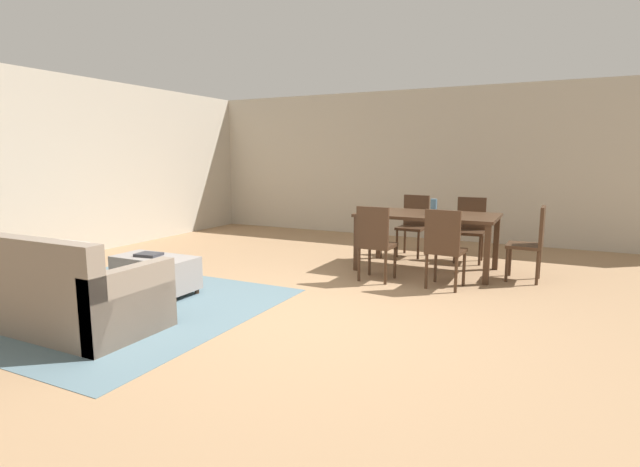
{
  "coord_description": "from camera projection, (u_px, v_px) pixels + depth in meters",
  "views": [
    {
      "loc": [
        2.17,
        -3.9,
        1.51
      ],
      "look_at": [
        -0.34,
        1.15,
        0.61
      ],
      "focal_mm": 27.29,
      "sensor_mm": 36.0,
      "label": 1
    }
  ],
  "objects": [
    {
      "name": "couch",
      "position": [
        48.0,
        293.0,
        4.39
      ],
      "size": [
        2.12,
        0.88,
        0.86
      ],
      "color": "gray",
      "rests_on": "ground_plane"
    },
    {
      "name": "dining_chair_head_east",
      "position": [
        532.0,
        239.0,
        5.86
      ],
      "size": [
        0.41,
        0.41,
        0.92
      ],
      "color": "#422B1C",
      "rests_on": "ground_plane"
    },
    {
      "name": "vase_centerpiece",
      "position": [
        434.0,
        207.0,
        6.33
      ],
      "size": [
        0.08,
        0.08,
        0.2
      ],
      "primitive_type": "cylinder",
      "color": "slate",
      "rests_on": "dining_table"
    },
    {
      "name": "dining_chair_near_left",
      "position": [
        375.0,
        239.0,
        5.85
      ],
      "size": [
        0.41,
        0.41,
        0.92
      ],
      "color": "#422B1C",
      "rests_on": "ground_plane"
    },
    {
      "name": "wall_back",
      "position": [
        431.0,
        165.0,
        8.85
      ],
      "size": [
        9.0,
        0.12,
        2.7
      ],
      "primitive_type": "cube",
      "color": "#BCB2A0",
      "rests_on": "ground_plane"
    },
    {
      "name": "dining_table",
      "position": [
        428.0,
        220.0,
        6.42
      ],
      "size": [
        1.77,
        0.99,
        0.76
      ],
      "color": "#422B1C",
      "rests_on": "ground_plane"
    },
    {
      "name": "book_on_ottoman",
      "position": [
        149.0,
        255.0,
        5.38
      ],
      "size": [
        0.29,
        0.23,
        0.03
      ],
      "primitive_type": "cube",
      "rotation": [
        0.0,
        0.0,
        0.14
      ],
      "color": "#333338",
      "rests_on": "ottoman_table"
    },
    {
      "name": "dining_chair_far_right",
      "position": [
        470.0,
        225.0,
        7.0
      ],
      "size": [
        0.42,
        0.42,
        0.92
      ],
      "color": "#422B1C",
      "rests_on": "ground_plane"
    },
    {
      "name": "wall_left",
      "position": [
        35.0,
        167.0,
        6.84
      ],
      "size": [
        0.12,
        11.0,
        2.7
      ],
      "primitive_type": "cube",
      "color": "#BCB2A0",
      "rests_on": "ground_plane"
    },
    {
      "name": "ground_plane",
      "position": [
        298.0,
        316.0,
        4.64
      ],
      "size": [
        10.8,
        10.8,
        0.0
      ],
      "primitive_type": "plane",
      "color": "#9E7A56"
    },
    {
      "name": "dining_chair_near_right",
      "position": [
        444.0,
        244.0,
        5.51
      ],
      "size": [
        0.43,
        0.43,
        0.92
      ],
      "color": "#422B1C",
      "rests_on": "ground_plane"
    },
    {
      "name": "dining_chair_far_left",
      "position": [
        414.0,
        222.0,
        7.4
      ],
      "size": [
        0.43,
        0.43,
        0.92
      ],
      "color": "#422B1C",
      "rests_on": "ground_plane"
    },
    {
      "name": "area_rug",
      "position": [
        111.0,
        306.0,
        4.95
      ],
      "size": [
        3.0,
        2.8,
        0.01
      ],
      "primitive_type": "cube",
      "color": "slate",
      "rests_on": "ground_plane"
    },
    {
      "name": "ottoman_table",
      "position": [
        156.0,
        272.0,
        5.38
      ],
      "size": [
        0.94,
        0.45,
        0.42
      ],
      "color": "gray",
      "rests_on": "ground_plane"
    }
  ]
}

